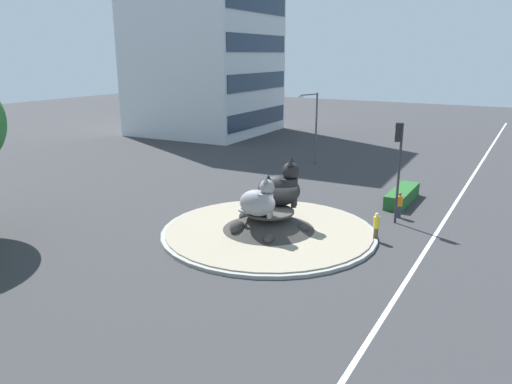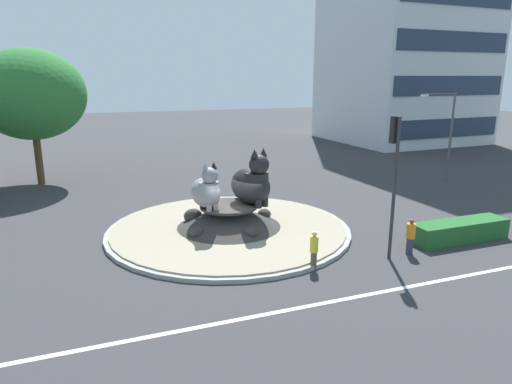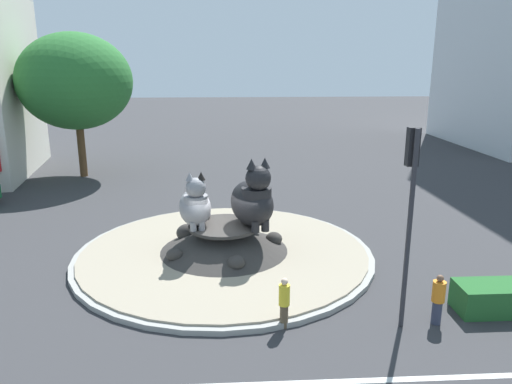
% 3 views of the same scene
% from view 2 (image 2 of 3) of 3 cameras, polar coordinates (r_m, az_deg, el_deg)
% --- Properties ---
extents(ground_plane, '(160.00, 160.00, 0.00)m').
position_cam_2_polar(ground_plane, '(21.95, -3.43, -4.97)').
color(ground_plane, '#333335').
extents(lane_centreline, '(112.00, 0.20, 0.01)m').
position_cam_2_polar(lane_centreline, '(15.15, 5.77, -14.33)').
color(lane_centreline, silver).
rests_on(lane_centreline, ground).
extents(roundabout_island, '(11.64, 11.64, 1.31)m').
position_cam_2_polar(roundabout_island, '(21.82, -3.46, -3.89)').
color(roundabout_island, gray).
rests_on(roundabout_island, ground).
extents(cat_statue_grey, '(1.54, 2.35, 2.21)m').
position_cam_2_polar(cat_statue_grey, '(21.05, -6.28, 0.15)').
color(cat_statue_grey, gray).
rests_on(cat_statue_grey, roundabout_island).
extents(cat_statue_black, '(2.19, 3.00, 2.75)m').
position_cam_2_polar(cat_statue_black, '(21.50, -0.48, 1.09)').
color(cat_statue_black, black).
rests_on(cat_statue_black, roundabout_island).
extents(traffic_light_mast, '(0.33, 0.46, 5.80)m').
position_cam_2_polar(traffic_light_mast, '(18.53, 17.12, 3.59)').
color(traffic_light_mast, '#2D2D33').
rests_on(traffic_light_mast, ground).
extents(office_tower, '(15.47, 15.16, 29.77)m').
position_cam_2_polar(office_tower, '(56.34, 18.63, 21.46)').
color(office_tower, silver).
rests_on(office_tower, ground).
extents(clipped_hedge_strip, '(4.73, 1.20, 0.90)m').
position_cam_2_polar(clipped_hedge_strip, '(22.63, 24.36, -4.47)').
color(clipped_hedge_strip, '#235B28').
rests_on(clipped_hedge_strip, ground).
extents(broadleaf_tree_behind_island, '(7.09, 7.09, 9.14)m').
position_cam_2_polar(broadleaf_tree_behind_island, '(34.12, -26.60, 10.97)').
color(broadleaf_tree_behind_island, brown).
rests_on(broadleaf_tree_behind_island, ground).
extents(streetlight_arm, '(2.42, 0.77, 6.22)m').
position_cam_2_polar(streetlight_arm, '(34.40, 23.03, 7.34)').
color(streetlight_arm, '#4C4C51').
rests_on(streetlight_arm, ground).
extents(pedestrian_orange_shirt, '(0.38, 0.38, 1.55)m').
position_cam_2_polar(pedestrian_orange_shirt, '(19.98, 18.97, -5.29)').
color(pedestrian_orange_shirt, '#33384C').
rests_on(pedestrian_orange_shirt, ground).
extents(pedestrian_yellow_shirt, '(0.32, 0.32, 1.56)m').
position_cam_2_polar(pedestrian_yellow_shirt, '(17.60, 7.35, -7.21)').
color(pedestrian_yellow_shirt, brown).
rests_on(pedestrian_yellow_shirt, ground).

